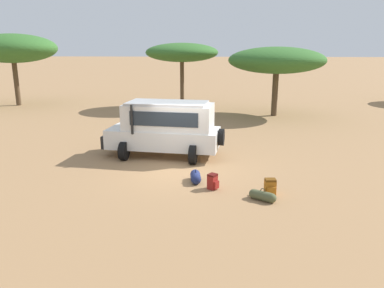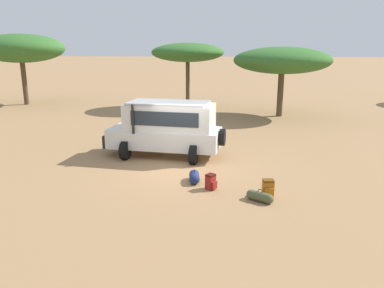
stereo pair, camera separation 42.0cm
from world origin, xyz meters
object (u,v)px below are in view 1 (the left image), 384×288
at_px(backpack_beside_front_wheel, 270,187).
at_px(safari_vehicle, 166,128).
at_px(duffel_bag_soft_canvas, 196,177).
at_px(acacia_tree_left_mid, 182,53).
at_px(acacia_tree_far_left, 12,49).
at_px(acacia_tree_centre_back, 277,60).
at_px(backpack_cluster_center, 213,182).
at_px(duffel_bag_low_black_case, 263,196).

bearing_deg(backpack_beside_front_wheel, safari_vehicle, 133.72).
xyz_separation_m(duffel_bag_soft_canvas, acacia_tree_left_mid, (-2.13, 16.74, 4.09)).
bearing_deg(acacia_tree_left_mid, acacia_tree_far_left, 178.77).
bearing_deg(duffel_bag_soft_canvas, acacia_tree_centre_back, 71.18).
xyz_separation_m(safari_vehicle, acacia_tree_left_mid, (-0.60, 13.50, 2.98)).
bearing_deg(safari_vehicle, backpack_cluster_center, -60.97).
distance_m(safari_vehicle, backpack_beside_front_wheel, 6.00).
relative_size(safari_vehicle, acacia_tree_far_left, 0.77).
bearing_deg(duffel_bag_low_black_case, acacia_tree_far_left, 134.23).
distance_m(backpack_beside_front_wheel, acacia_tree_far_left, 26.14).
bearing_deg(duffel_bag_soft_canvas, duffel_bag_low_black_case, -34.68).
bearing_deg(safari_vehicle, duffel_bag_soft_canvas, -64.67).
bearing_deg(backpack_cluster_center, duffel_bag_low_black_case, -28.85).
xyz_separation_m(duffel_bag_low_black_case, acacia_tree_left_mid, (-4.38, 18.29, 4.12)).
xyz_separation_m(safari_vehicle, duffel_bag_low_black_case, (3.78, -4.80, -1.14)).
height_order(backpack_beside_front_wheel, acacia_tree_left_mid, acacia_tree_left_mid).
bearing_deg(acacia_tree_left_mid, duffel_bag_low_black_case, -76.54).
relative_size(acacia_tree_far_left, acacia_tree_centre_back, 1.07).
relative_size(backpack_cluster_center, acacia_tree_left_mid, 0.10).
distance_m(duffel_bag_low_black_case, acacia_tree_left_mid, 19.26).
height_order(backpack_cluster_center, acacia_tree_left_mid, acacia_tree_left_mid).
distance_m(duffel_bag_soft_canvas, acacia_tree_far_left, 23.68).
xyz_separation_m(backpack_beside_front_wheel, acacia_tree_far_left, (-18.40, 18.06, 4.32)).
relative_size(acacia_tree_far_left, acacia_tree_left_mid, 1.27).
relative_size(backpack_beside_front_wheel, acacia_tree_far_left, 0.08).
bearing_deg(duffel_bag_low_black_case, acacia_tree_left_mid, 103.46).
xyz_separation_m(safari_vehicle, acacia_tree_centre_back, (6.22, 10.51, 2.53)).
relative_size(acacia_tree_left_mid, acacia_tree_centre_back, 0.85).
xyz_separation_m(backpack_beside_front_wheel, acacia_tree_centre_back, (2.14, 14.77, 3.56)).
distance_m(duffel_bag_soft_canvas, acacia_tree_left_mid, 17.37).
height_order(backpack_cluster_center, duffel_bag_low_black_case, backpack_cluster_center).
height_order(duffel_bag_soft_canvas, acacia_tree_centre_back, acacia_tree_centre_back).
bearing_deg(safari_vehicle, acacia_tree_far_left, 136.07).
relative_size(backpack_beside_front_wheel, acacia_tree_centre_back, 0.08).
height_order(duffel_bag_soft_canvas, acacia_tree_left_mid, acacia_tree_left_mid).
bearing_deg(duffel_bag_low_black_case, backpack_cluster_center, 151.15).
xyz_separation_m(backpack_beside_front_wheel, backpack_cluster_center, (-1.91, 0.36, -0.00)).
xyz_separation_m(backpack_cluster_center, duffel_bag_low_black_case, (1.61, -0.89, -0.11)).
relative_size(duffel_bag_low_black_case, duffel_bag_soft_canvas, 0.92).
relative_size(safari_vehicle, duffel_bag_low_black_case, 6.48).
height_order(duffel_bag_low_black_case, duffel_bag_soft_canvas, duffel_bag_soft_canvas).
height_order(backpack_beside_front_wheel, duffel_bag_soft_canvas, backpack_beside_front_wheel).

